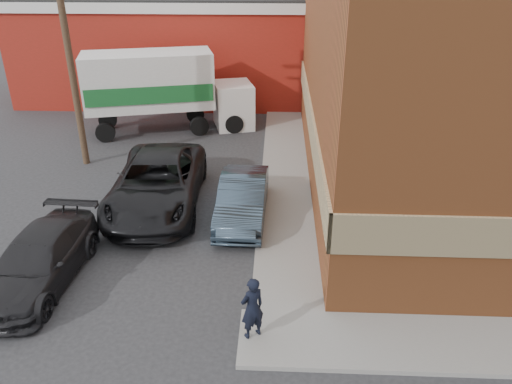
% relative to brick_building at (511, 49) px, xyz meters
% --- Properties ---
extents(ground, '(90.00, 90.00, 0.00)m').
position_rel_brick_building_xyz_m(ground, '(-8.50, -9.00, -4.68)').
color(ground, '#28282B').
rests_on(ground, ground).
extents(brick_building, '(14.25, 18.25, 9.36)m').
position_rel_brick_building_xyz_m(brick_building, '(0.00, 0.00, 0.00)').
color(brick_building, brown).
rests_on(brick_building, ground).
extents(sidewalk_west, '(1.80, 18.00, 0.12)m').
position_rel_brick_building_xyz_m(sidewalk_west, '(-7.90, 0.00, -4.62)').
color(sidewalk_west, gray).
rests_on(sidewalk_west, ground).
extents(warehouse, '(16.30, 8.30, 5.60)m').
position_rel_brick_building_xyz_m(warehouse, '(-14.50, 11.00, -1.87)').
color(warehouse, maroon).
rests_on(warehouse, ground).
extents(utility_pole, '(2.00, 0.26, 9.00)m').
position_rel_brick_building_xyz_m(utility_pole, '(-16.00, 0.00, 0.06)').
color(utility_pole, brown).
rests_on(utility_pole, ground).
extents(man, '(0.67, 0.61, 1.53)m').
position_rel_brick_building_xyz_m(man, '(-8.70, -9.87, -3.80)').
color(man, black).
rests_on(man, sidewalk_south).
extents(sedan, '(1.57, 4.26, 1.39)m').
position_rel_brick_building_xyz_m(sedan, '(-9.30, -4.29, -3.99)').
color(sedan, '#304151').
rests_on(sedan, ground).
extents(suv_a, '(3.13, 6.28, 1.71)m').
position_rel_brick_building_xyz_m(suv_a, '(-12.21, -3.55, -3.83)').
color(suv_a, black).
rests_on(suv_a, ground).
extents(suv_b, '(2.10, 4.67, 1.33)m').
position_rel_brick_building_xyz_m(suv_b, '(-14.33, -7.95, -4.02)').
color(suv_b, black).
rests_on(suv_b, ground).
extents(box_truck, '(7.83, 4.03, 3.71)m').
position_rel_brick_building_xyz_m(box_truck, '(-13.46, 4.16, -2.55)').
color(box_truck, white).
rests_on(box_truck, ground).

